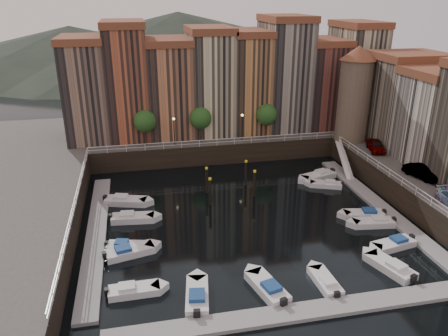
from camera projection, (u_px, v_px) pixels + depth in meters
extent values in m
plane|color=black|center=(244.00, 215.00, 49.75)|extent=(200.00, 200.00, 0.00)
cube|color=black|center=(206.00, 135.00, 72.82)|extent=(80.00, 20.00, 3.00)
cube|color=gray|center=(96.00, 233.00, 45.70)|extent=(2.00, 28.00, 0.35)
cube|color=gray|center=(378.00, 204.00, 51.85)|extent=(2.00, 28.00, 0.35)
cube|color=gray|center=(297.00, 313.00, 34.23)|extent=(30.00, 2.00, 0.35)
cone|color=#2D382D|center=(71.00, 48.00, 141.44)|extent=(80.00, 80.00, 14.00)
cone|color=#2D382D|center=(179.00, 40.00, 147.33)|extent=(100.00, 100.00, 18.00)
cone|color=#2D382D|center=(277.00, 47.00, 155.08)|extent=(70.00, 70.00, 12.00)
cube|color=#806452|center=(87.00, 92.00, 63.98)|extent=(6.00, 10.00, 14.00)
cube|color=brown|center=(81.00, 39.00, 61.19)|extent=(6.30, 10.30, 1.00)
cube|color=#9F4F32|center=(127.00, 84.00, 64.73)|extent=(5.80, 10.00, 16.00)
cube|color=brown|center=(122.00, 24.00, 61.57)|extent=(6.10, 10.30, 1.00)
cube|color=#B26F49|center=(169.00, 91.00, 66.36)|extent=(6.50, 10.00, 13.50)
cube|color=brown|center=(167.00, 41.00, 63.66)|extent=(6.80, 10.30, 1.00)
cube|color=beige|center=(210.00, 84.00, 67.28)|extent=(6.20, 10.00, 15.00)
cube|color=brown|center=(209.00, 30.00, 64.31)|extent=(6.50, 10.30, 1.00)
cube|color=#BD7F45|center=(247.00, 84.00, 68.49)|extent=(5.60, 10.00, 14.50)
cube|color=brown|center=(248.00, 33.00, 65.62)|extent=(5.90, 10.30, 1.00)
cube|color=gray|center=(284.00, 76.00, 69.26)|extent=(6.40, 10.00, 16.50)
cube|color=brown|center=(287.00, 18.00, 66.01)|extent=(6.70, 10.30, 1.00)
cube|color=brown|center=(319.00, 86.00, 71.09)|extent=(6.00, 10.00, 13.00)
cube|color=brown|center=(323.00, 41.00, 68.49)|extent=(6.30, 10.30, 1.00)
cube|color=#C6B491|center=(354.00, 77.00, 71.75)|extent=(5.90, 10.00, 15.50)
cube|color=brown|center=(360.00, 24.00, 68.69)|extent=(6.20, 10.30, 1.00)
cube|color=#766C59|center=(404.00, 102.00, 62.34)|extent=(9.00, 8.00, 12.00)
cube|color=brown|center=(411.00, 56.00, 59.92)|extent=(9.30, 8.30, 1.00)
cube|color=beige|center=(440.00, 121.00, 55.25)|extent=(9.00, 8.00, 11.00)
cylinder|color=#6B5B4C|center=(354.00, 101.00, 63.38)|extent=(4.60, 4.60, 12.00)
cone|color=brown|center=(359.00, 53.00, 60.85)|extent=(5.20, 5.20, 2.00)
cylinder|color=black|center=(146.00, 137.00, 62.83)|extent=(0.30, 0.30, 2.40)
sphere|color=#1E4719|center=(145.00, 121.00, 61.94)|extent=(3.20, 3.20, 3.20)
cylinder|color=black|center=(201.00, 134.00, 64.35)|extent=(0.30, 0.30, 2.40)
sphere|color=#1E4719|center=(201.00, 118.00, 63.46)|extent=(3.20, 3.20, 3.20)
cylinder|color=black|center=(266.00, 130.00, 66.25)|extent=(0.30, 0.30, 2.40)
sphere|color=#1E4719|center=(266.00, 115.00, 65.35)|extent=(3.20, 3.20, 3.20)
cylinder|color=black|center=(174.00, 132.00, 62.38)|extent=(0.12, 0.12, 4.00)
sphere|color=#FFD88C|center=(174.00, 119.00, 61.64)|extent=(0.36, 0.36, 0.36)
cylinder|color=black|center=(242.00, 128.00, 64.28)|extent=(0.12, 0.12, 4.00)
sphere|color=#FFD88C|center=(242.00, 115.00, 63.54)|extent=(0.36, 0.36, 0.36)
cube|color=white|center=(217.00, 139.00, 62.82)|extent=(36.00, 0.08, 0.08)
cube|color=white|center=(217.00, 142.00, 62.99)|extent=(36.00, 0.06, 0.06)
cube|color=white|center=(396.00, 174.00, 50.78)|extent=(0.08, 34.00, 0.08)
cube|color=white|center=(396.00, 177.00, 50.95)|extent=(0.06, 34.00, 0.06)
cube|color=white|center=(74.00, 202.00, 43.96)|extent=(0.08, 34.00, 0.08)
cube|color=white|center=(74.00, 206.00, 44.12)|extent=(0.06, 34.00, 0.06)
cube|color=white|center=(344.00, 159.00, 61.43)|extent=(2.78, 8.26, 2.81)
cube|color=white|center=(345.00, 156.00, 61.24)|extent=(1.93, 8.32, 3.65)
cylinder|color=black|center=(210.00, 193.00, 51.61)|extent=(0.32, 0.32, 3.60)
cylinder|color=yellow|center=(210.00, 179.00, 50.92)|extent=(0.36, 0.36, 0.25)
cylinder|color=black|center=(207.00, 182.00, 54.72)|extent=(0.32, 0.32, 3.60)
cylinder|color=yellow|center=(207.00, 168.00, 54.03)|extent=(0.36, 0.36, 0.25)
cylinder|color=black|center=(254.00, 185.00, 53.77)|extent=(0.32, 0.32, 3.60)
cylinder|color=yellow|center=(255.00, 171.00, 53.08)|extent=(0.36, 0.36, 0.25)
cylinder|color=black|center=(246.00, 175.00, 56.92)|extent=(0.32, 0.32, 3.60)
cylinder|color=yellow|center=(246.00, 161.00, 56.23)|extent=(0.36, 0.36, 0.25)
cube|color=silver|center=(134.00, 291.00, 36.56)|extent=(4.27, 1.70, 0.72)
cube|color=silver|center=(127.00, 287.00, 36.28)|extent=(1.37, 1.18, 0.48)
cube|color=black|center=(107.00, 292.00, 36.02)|extent=(0.34, 0.49, 0.68)
cube|color=silver|center=(130.00, 252.00, 42.02)|extent=(4.88, 2.80, 0.78)
cube|color=navy|center=(123.00, 249.00, 41.59)|extent=(1.72, 1.56, 0.52)
cube|color=black|center=(104.00, 256.00, 40.97)|extent=(0.48, 0.59, 0.73)
cube|color=silver|center=(127.00, 247.00, 42.99)|extent=(4.15, 2.39, 0.67)
cube|color=navy|center=(121.00, 243.00, 42.86)|extent=(1.46, 1.33, 0.44)
cube|color=black|center=(106.00, 244.00, 42.97)|extent=(0.41, 0.51, 0.62)
cube|color=silver|center=(133.00, 218.00, 48.30)|extent=(4.80, 2.29, 0.79)
cube|color=silver|center=(127.00, 215.00, 48.06)|extent=(1.60, 1.42, 0.53)
cube|color=black|center=(111.00, 217.00, 47.98)|extent=(0.42, 0.56, 0.74)
cube|color=silver|center=(126.00, 201.00, 52.20)|extent=(5.23, 3.20, 0.83)
cube|color=silver|center=(120.00, 197.00, 52.06)|extent=(1.87, 1.72, 0.56)
cube|color=black|center=(105.00, 199.00, 52.29)|extent=(0.53, 0.64, 0.78)
cube|color=silver|center=(393.00, 245.00, 43.26)|extent=(4.66, 2.50, 0.75)
cube|color=navy|center=(399.00, 240.00, 43.31)|extent=(1.60, 1.44, 0.50)
cube|color=black|center=(412.00, 238.00, 43.99)|extent=(0.44, 0.56, 0.70)
cube|color=silver|center=(373.00, 223.00, 47.33)|extent=(4.57, 2.26, 0.75)
cube|color=silver|center=(379.00, 219.00, 47.21)|extent=(1.54, 1.37, 0.50)
cube|color=black|center=(394.00, 220.00, 47.40)|extent=(0.41, 0.54, 0.70)
cube|color=silver|center=(364.00, 215.00, 49.14)|extent=(4.64, 2.48, 0.75)
cube|color=navy|center=(369.00, 211.00, 48.98)|extent=(1.60, 1.44, 0.50)
cube|color=black|center=(384.00, 212.00, 49.09)|extent=(0.44, 0.56, 0.70)
cube|color=silver|center=(326.00, 185.00, 56.92)|extent=(4.32, 2.95, 0.69)
cube|color=silver|center=(330.00, 182.00, 56.68)|extent=(1.60, 1.50, 0.46)
cube|color=black|center=(342.00, 184.00, 56.49)|extent=(0.47, 0.55, 0.64)
cube|color=silver|center=(318.00, 177.00, 59.30)|extent=(5.26, 3.27, 0.84)
cube|color=silver|center=(322.00, 172.00, 59.42)|extent=(1.89, 1.74, 0.56)
cube|color=black|center=(332.00, 171.00, 60.36)|extent=(0.54, 0.65, 0.78)
cube|color=silver|center=(197.00, 296.00, 35.87)|extent=(2.53, 4.97, 0.81)
cube|color=navy|center=(197.00, 296.00, 35.09)|extent=(1.51, 1.69, 0.54)
cube|color=black|center=(197.00, 314.00, 33.47)|extent=(0.59, 0.46, 0.76)
cube|color=silver|center=(267.00, 288.00, 36.89)|extent=(2.98, 5.07, 0.81)
cube|color=navy|center=(271.00, 287.00, 36.17)|extent=(1.64, 1.79, 0.54)
cube|color=black|center=(284.00, 302.00, 34.72)|extent=(0.62, 0.50, 0.76)
cube|color=silver|center=(325.00, 282.00, 37.73)|extent=(1.75, 4.19, 0.70)
cube|color=silver|center=(328.00, 282.00, 37.06)|extent=(1.18, 1.36, 0.47)
cube|color=black|center=(337.00, 295.00, 35.70)|extent=(0.48, 0.35, 0.66)
cube|color=silver|center=(390.00, 267.00, 39.70)|extent=(3.24, 5.06, 0.81)
cube|color=silver|center=(396.00, 266.00, 39.00)|extent=(1.70, 1.84, 0.54)
cube|color=black|center=(413.00, 279.00, 37.62)|extent=(0.63, 0.53, 0.75)
imported|color=gray|center=(376.00, 146.00, 60.48)|extent=(3.05, 4.96, 1.58)
imported|color=gray|center=(422.00, 173.00, 51.58)|extent=(2.76, 4.84, 1.51)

